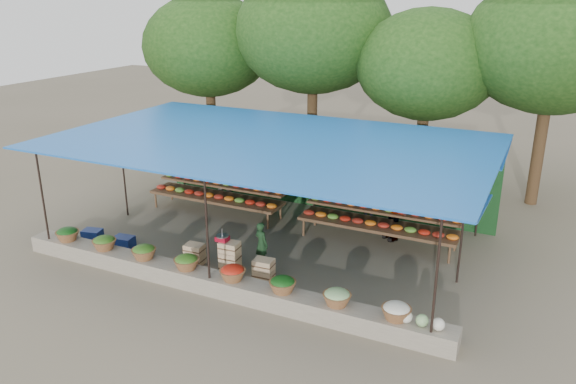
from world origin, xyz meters
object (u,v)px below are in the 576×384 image
at_px(weighing_scale, 222,238).
at_px(blue_crate_front, 124,242).
at_px(crate_counter, 229,260).
at_px(vendor_seated, 261,244).
at_px(blue_crate_back, 92,235).

bearing_deg(weighing_scale, blue_crate_front, -179.39).
bearing_deg(crate_counter, vendor_seated, 50.26).
relative_size(weighing_scale, blue_crate_front, 0.62).
bearing_deg(weighing_scale, crate_counter, -0.00).
distance_m(vendor_seated, blue_crate_back, 4.85).
xyz_separation_m(vendor_seated, blue_crate_front, (-3.70, -0.67, -0.41)).
bearing_deg(blue_crate_front, blue_crate_back, 172.94).
distance_m(weighing_scale, blue_crate_back, 4.16).
relative_size(weighing_scale, vendor_seated, 0.28).
bearing_deg(blue_crate_back, weighing_scale, -12.43).
bearing_deg(blue_crate_back, crate_counter, -12.44).
relative_size(crate_counter, blue_crate_front, 4.67).
bearing_deg(weighing_scale, blue_crate_back, -179.71).
xyz_separation_m(weighing_scale, blue_crate_front, (-3.01, -0.03, -0.69)).
xyz_separation_m(crate_counter, blue_crate_back, (-4.25, -0.02, -0.16)).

